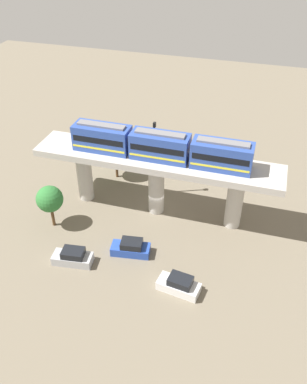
{
  "coord_description": "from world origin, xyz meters",
  "views": [
    {
      "loc": [
        38.65,
        11.3,
        31.79
      ],
      "look_at": [
        2.5,
        0.41,
        4.59
      ],
      "focal_mm": 38.44,
      "sensor_mm": 36.0,
      "label": 1
    }
  ],
  "objects_px": {
    "parked_car_white": "(179,285)",
    "train": "(160,146)",
    "signal_post": "(154,156)",
    "parked_car_blue": "(131,248)",
    "tree_mid_lot": "(50,199)",
    "parked_car_silver": "(73,257)",
    "tree_near_viaduct": "(116,150)"
  },
  "relations": [
    {
      "from": "parked_car_blue",
      "to": "parked_car_white",
      "type": "bearing_deg",
      "value": 51.91
    },
    {
      "from": "signal_post",
      "to": "parked_car_silver",
      "type": "bearing_deg",
      "value": -17.76
    },
    {
      "from": "tree_mid_lot",
      "to": "tree_near_viaduct",
      "type": "bearing_deg",
      "value": 163.74
    },
    {
      "from": "parked_car_white",
      "to": "parked_car_silver",
      "type": "bearing_deg",
      "value": -84.28
    },
    {
      "from": "tree_mid_lot",
      "to": "signal_post",
      "type": "height_order",
      "value": "signal_post"
    },
    {
      "from": "signal_post",
      "to": "parked_car_white",
      "type": "bearing_deg",
      "value": 25.06
    },
    {
      "from": "tree_near_viaduct",
      "to": "parked_car_white",
      "type": "bearing_deg",
      "value": 37.15
    },
    {
      "from": "parked_car_blue",
      "to": "tree_near_viaduct",
      "type": "xyz_separation_m",
      "value": [
        -13.78,
        -6.88,
        3.44
      ]
    },
    {
      "from": "train",
      "to": "tree_near_viaduct",
      "type": "relative_size",
      "value": 3.39
    },
    {
      "from": "tree_mid_lot",
      "to": "signal_post",
      "type": "distance_m",
      "value": 13.7
    },
    {
      "from": "parked_car_silver",
      "to": "tree_mid_lot",
      "type": "height_order",
      "value": "tree_mid_lot"
    },
    {
      "from": "parked_car_blue",
      "to": "parked_car_silver",
      "type": "height_order",
      "value": "same"
    },
    {
      "from": "train",
      "to": "signal_post",
      "type": "relative_size",
      "value": 2.0
    },
    {
      "from": "parked_car_blue",
      "to": "tree_mid_lot",
      "type": "xyz_separation_m",
      "value": [
        -1.87,
        -10.35,
        3.06
      ]
    },
    {
      "from": "tree_near_viaduct",
      "to": "tree_mid_lot",
      "type": "distance_m",
      "value": 12.41
    },
    {
      "from": "train",
      "to": "signal_post",
      "type": "height_order",
      "value": "train"
    },
    {
      "from": "parked_car_white",
      "to": "parked_car_blue",
      "type": "height_order",
      "value": "same"
    },
    {
      "from": "train",
      "to": "parked_car_white",
      "type": "height_order",
      "value": "train"
    },
    {
      "from": "parked_car_blue",
      "to": "signal_post",
      "type": "xyz_separation_m",
      "value": [
        -11.48,
        -0.76,
        4.91
      ]
    },
    {
      "from": "signal_post",
      "to": "parked_car_blue",
      "type": "bearing_deg",
      "value": 3.8
    },
    {
      "from": "train",
      "to": "parked_car_white",
      "type": "xyz_separation_m",
      "value": [
        11.67,
        5.39,
        -8.44
      ]
    },
    {
      "from": "parked_car_white",
      "to": "parked_car_blue",
      "type": "distance_m",
      "value": 7.23
    },
    {
      "from": "train",
      "to": "tree_mid_lot",
      "type": "height_order",
      "value": "train"
    },
    {
      "from": "tree_mid_lot",
      "to": "signal_post",
      "type": "bearing_deg",
      "value": 135.06
    },
    {
      "from": "parked_car_silver",
      "to": "signal_post",
      "type": "height_order",
      "value": "signal_post"
    },
    {
      "from": "train",
      "to": "tree_near_viaduct",
      "type": "distance_m",
      "value": 10.86
    },
    {
      "from": "parked_car_white",
      "to": "train",
      "type": "bearing_deg",
      "value": -147.14
    },
    {
      "from": "parked_car_white",
      "to": "tree_near_viaduct",
      "type": "distance_m",
      "value": 22.06
    },
    {
      "from": "parked_car_silver",
      "to": "tree_near_viaduct",
      "type": "height_order",
      "value": "tree_near_viaduct"
    },
    {
      "from": "parked_car_white",
      "to": "parked_car_blue",
      "type": "xyz_separation_m",
      "value": [
        -3.59,
        -6.28,
        0.0
      ]
    },
    {
      "from": "parked_car_white",
      "to": "parked_car_silver",
      "type": "relative_size",
      "value": 1.0
    },
    {
      "from": "parked_car_silver",
      "to": "train",
      "type": "bearing_deg",
      "value": 143.07
    }
  ]
}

